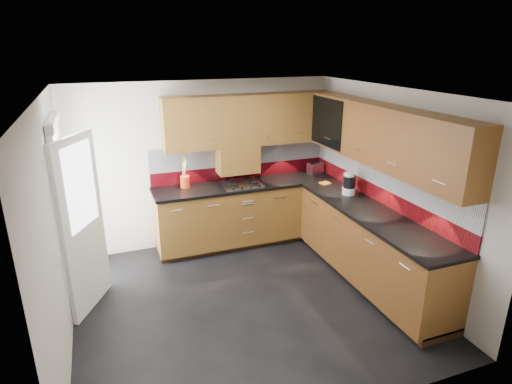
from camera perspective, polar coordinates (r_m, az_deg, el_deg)
name	(u,v)px	position (r m, az deg, el deg)	size (l,w,h in m)	color
room	(245,180)	(4.55, -1.46, 1.63)	(4.00, 3.80, 2.64)	black
base_cabinets	(302,230)	(5.94, 6.13, -5.09)	(2.70, 3.20, 0.95)	brown
countertop	(303,198)	(5.74, 6.24, -0.77)	(2.72, 3.22, 0.04)	black
backsplash	(311,171)	(5.94, 7.30, 2.81)	(2.70, 3.20, 0.54)	maroon
upper_cabinets	(315,128)	(5.64, 7.84, 8.50)	(2.50, 3.20, 0.72)	brown
extractor_hood	(238,159)	(6.24, -2.48, 4.42)	(0.60, 0.33, 0.40)	brown
glass_cabinet	(336,120)	(6.12, 10.60, 9.43)	(0.32, 0.80, 0.66)	black
back_door	(73,218)	(5.20, -23.21, -3.15)	(0.42, 1.19, 2.04)	white
gas_hob	(241,184)	(6.18, -1.95, 1.13)	(0.56, 0.49, 0.04)	silver
utensil_pot	(185,181)	(6.11, -9.45, 1.52)	(0.13, 0.13, 0.48)	red
toaster	(315,168)	(6.76, 7.91, 3.17)	(0.26, 0.19, 0.17)	silver
food_processor	(349,185)	(5.88, 12.31, 0.96)	(0.18, 0.18, 0.29)	white
paper_towel	(348,183)	(5.93, 12.19, 1.19)	(0.13, 0.13, 0.28)	white
orange_cloth	(325,183)	(6.29, 9.19, 1.17)	(0.14, 0.12, 0.02)	orange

